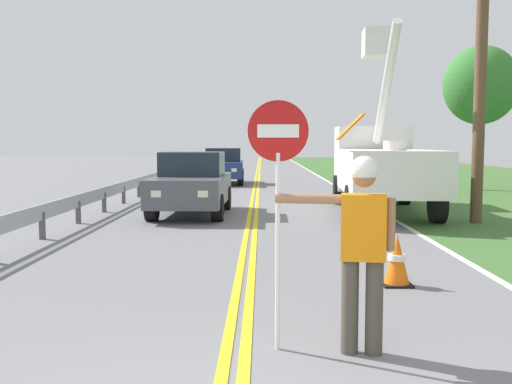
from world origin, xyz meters
name	(u,v)px	position (x,y,z in m)	size (l,w,h in m)	color
centerline_yellow_left	(254,191)	(-0.09, 20.00, 0.01)	(0.11, 110.00, 0.01)	yellow
centerline_yellow_right	(258,191)	(0.09, 20.00, 0.01)	(0.11, 110.00, 0.01)	yellow
edge_line_right	(345,191)	(3.60, 20.00, 0.01)	(0.12, 110.00, 0.01)	silver
edge_line_left	(167,191)	(-3.60, 20.00, 0.01)	(0.12, 110.00, 0.01)	silver
flagger_worker	(362,242)	(1.15, 2.10, 1.05)	(1.08, 0.30, 1.83)	#474238
stop_sign_paddle	(278,168)	(0.39, 2.20, 1.71)	(0.56, 0.04, 2.33)	silver
utility_bucket_truck	(380,162)	(3.63, 13.44, 1.41)	(3.00, 6.92, 5.27)	white
oncoming_sedan_nearest	(192,184)	(-1.65, 12.42, 0.83)	(1.98, 4.14, 1.70)	#4C5156
oncoming_sedan_second	(223,166)	(-1.59, 24.32, 0.83)	(2.00, 4.15, 1.70)	navy
utility_pole_near	(481,49)	(5.46, 10.84, 4.17)	(1.80, 0.28, 7.97)	brown
traffic_cone_lead	(397,261)	(2.09, 4.67, 0.34)	(0.40, 0.40, 0.70)	orange
guardrail_left_shoulder	(114,190)	(-4.20, 14.09, 0.52)	(0.10, 32.00, 0.71)	#9EA0A3
roadside_tree_verge	(481,86)	(9.19, 20.75, 4.27)	(3.00, 3.00, 5.90)	brown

